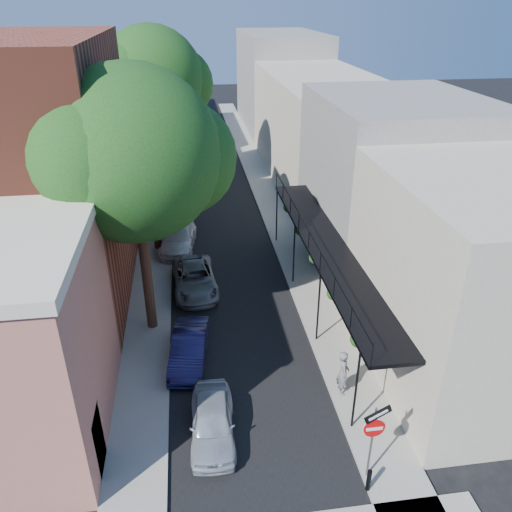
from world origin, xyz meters
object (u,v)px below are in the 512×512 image
object	(u,v)px
bollard	(369,480)
oak_mid	(154,129)
parked_car_a	(212,422)
oak_far	(159,80)
sign_post	(374,431)
oak_near	(145,156)
parked_car_c	(195,279)
pedestrian	(343,372)
parked_car_d	(178,238)
parked_car_b	(189,348)
parked_car_e	(180,210)

from	to	relation	value
bollard	oak_mid	xyz separation A→B (m)	(-6.42, 17.73, 6.54)
parked_car_a	bollard	bearing A→B (deg)	-30.14
oak_far	parked_car_a	xyz separation A→B (m)	(1.86, -23.90, -7.63)
sign_post	oak_near	distance (m)	12.77
parked_car_c	oak_mid	bearing A→B (deg)	104.26
parked_car_a	pedestrian	distance (m)	5.11
sign_post	bollard	world-z (taller)	sign_post
bollard	parked_car_a	world-z (taller)	parked_car_a
pedestrian	bollard	bearing A→B (deg)	-177.86
bollard	parked_car_d	size ratio (longest dim) A/B	0.17
parked_car_b	parked_car_e	distance (m)	15.00
sign_post	parked_car_b	distance (m)	8.50
parked_car_b	parked_car_c	xyz separation A→B (m)	(0.41, 5.62, 0.00)
oak_near	parked_car_e	xyz separation A→B (m)	(0.89, 12.17, -7.27)
sign_post	parked_car_d	size ratio (longest dim) A/B	0.64
parked_car_a	parked_car_b	distance (m)	4.13
parked_car_a	parked_car_e	distance (m)	19.09
oak_mid	pedestrian	size ratio (longest dim) A/B	5.51
oak_mid	parked_car_c	bearing A→B (deg)	-72.39
parked_car_a	parked_car_b	world-z (taller)	parked_car_b
parked_car_b	parked_car_d	distance (m)	10.57
oak_near	parked_car_e	bearing A→B (deg)	85.84
oak_near	pedestrian	world-z (taller)	oak_near
parked_car_b	parked_car_d	world-z (taller)	parked_car_d
parked_car_a	parked_car_c	size ratio (longest dim) A/B	0.80
sign_post	parked_car_e	distance (m)	22.24
parked_car_c	pedestrian	world-z (taller)	pedestrian
oak_near	parked_car_b	bearing A→B (deg)	-67.24
parked_car_c	bollard	bearing A→B (deg)	-72.52
oak_mid	pedestrian	xyz separation A→B (m)	(6.84, -13.55, -6.01)
parked_car_b	parked_car_d	xyz separation A→B (m)	(-0.42, 10.57, 0.05)
parked_car_a	sign_post	bearing A→B (deg)	-24.83
parked_car_b	pedestrian	distance (m)	6.26
bollard	parked_car_a	distance (m)	5.33
parked_car_a	parked_car_e	xyz separation A→B (m)	(-0.99, 19.07, -0.02)
bollard	parked_car_d	bearing A→B (deg)	107.74
oak_mid	oak_far	world-z (taller)	oak_far
bollard	pedestrian	xyz separation A→B (m)	(0.43, 4.18, 0.53)
sign_post	oak_near	world-z (taller)	oak_near
sign_post	parked_car_e	size ratio (longest dim) A/B	0.84
parked_car_e	parked_car_c	bearing A→B (deg)	-92.81
parked_car_d	pedestrian	world-z (taller)	pedestrian
parked_car_d	parked_car_e	bearing A→B (deg)	95.20
oak_far	pedestrian	distance (m)	24.66
parked_car_d	oak_far	bearing A→B (deg)	101.38
oak_far	parked_car_d	distance (m)	11.99
sign_post	oak_far	distance (m)	27.80
bollard	pedestrian	bearing A→B (deg)	84.18
oak_mid	parked_car_a	size ratio (longest dim) A/B	2.77
bollard	oak_near	distance (m)	13.78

